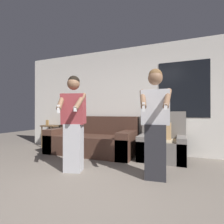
# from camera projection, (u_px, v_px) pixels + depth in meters

# --- Properties ---
(ground_plane) EXTENTS (14.00, 14.00, 0.00)m
(ground_plane) POSITION_uv_depth(u_px,v_px,m) (64.00, 205.00, 1.90)
(ground_plane) COLOR slate
(wall_back) EXTENTS (6.50, 0.07, 2.70)m
(wall_back) POSITION_uv_depth(u_px,v_px,m) (133.00, 99.00, 4.51)
(wall_back) COLOR silver
(wall_back) RESTS_ON ground_plane
(couch) EXTENTS (2.18, 0.97, 0.91)m
(couch) POSITION_uv_depth(u_px,v_px,m) (92.00, 141.00, 4.36)
(couch) COLOR #472D23
(couch) RESTS_ON ground_plane
(armchair) EXTENTS (0.96, 0.83, 1.04)m
(armchair) POSITION_uv_depth(u_px,v_px,m) (162.00, 144.00, 3.80)
(armchair) COLOR slate
(armchair) RESTS_ON ground_plane
(side_table) EXTENTS (0.48, 0.39, 0.79)m
(side_table) POSITION_uv_depth(u_px,v_px,m) (51.00, 129.00, 5.16)
(side_table) COLOR brown
(side_table) RESTS_ON ground_plane
(person_left) EXTENTS (0.47, 0.53, 1.65)m
(person_left) POSITION_uv_depth(u_px,v_px,m) (73.00, 122.00, 3.01)
(person_left) COLOR #B2B2B7
(person_left) RESTS_ON ground_plane
(person_right) EXTENTS (0.48, 0.50, 1.68)m
(person_right) POSITION_uv_depth(u_px,v_px,m) (155.00, 123.00, 2.65)
(person_right) COLOR #28282D
(person_right) RESTS_ON ground_plane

